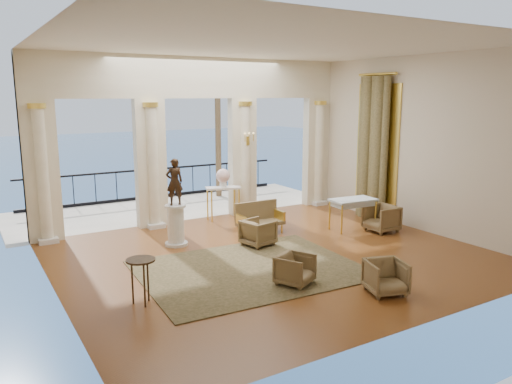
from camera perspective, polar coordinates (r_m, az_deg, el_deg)
floor at (r=11.10m, az=2.02°, el=-7.31°), size 9.00×9.00×0.00m
room_walls at (r=9.64m, az=5.79°, el=7.32°), size 9.00×9.00×9.00m
arcade at (r=13.92m, az=-6.59°, el=7.22°), size 9.00×0.56×4.50m
terrace at (r=16.11m, az=-9.31°, el=-1.81°), size 10.00×3.60×0.10m
balustrade at (r=17.49m, az=-11.32°, el=0.67°), size 9.00×0.06×1.03m
palm_tree at (r=17.28m, az=-4.45°, el=13.00°), size 2.00×2.00×4.50m
sea at (r=69.71m, az=-26.05°, el=2.11°), size 160.00×160.00×0.00m
curtain at (r=14.48m, az=13.15°, el=4.91°), size 0.33×1.40×4.09m
window_frame at (r=14.60m, az=13.69°, el=5.26°), size 0.04×1.60×3.40m
wall_sconce at (r=14.32m, az=-0.90°, el=5.97°), size 0.30×0.11×0.33m
rug at (r=10.25m, az=-0.70°, el=-8.82°), size 4.51×3.60×0.02m
armchair_a at (r=9.44m, az=4.49°, el=-8.66°), size 0.81×0.79×0.63m
armchair_b at (r=9.29m, az=14.63°, el=-9.22°), size 0.81×0.78×0.67m
armchair_c at (r=13.34m, az=14.14°, el=-2.80°), size 0.71×0.75×0.76m
armchair_d at (r=11.76m, az=0.25°, el=-4.51°), size 0.75×0.79×0.68m
settee at (r=12.78m, az=0.32°, el=-2.97°), size 1.23×0.55×0.81m
game_table at (r=13.31m, az=11.03°, el=-1.14°), size 1.24×0.75×0.82m
pedestal at (r=11.88m, az=-9.14°, el=-3.85°), size 0.53×0.53×0.98m
statue at (r=11.66m, az=-9.30°, el=1.16°), size 0.43×0.31×1.09m
console_table at (r=14.18m, az=-3.76°, el=-0.06°), size 1.05×0.66×0.93m
urn at (r=14.10m, az=-3.79°, el=1.76°), size 0.39×0.39×0.52m
side_table at (r=8.66m, az=-13.03°, el=-8.19°), size 0.49×0.49×0.80m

